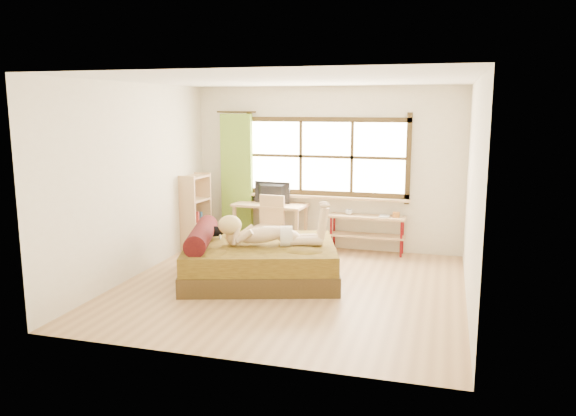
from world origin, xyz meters
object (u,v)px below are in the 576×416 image
(chair, at_px, (270,222))
(pipe_shelf, at_px, (368,226))
(bookshelf, at_px, (195,211))
(bed, at_px, (257,260))
(desk, at_px, (270,210))
(woman, at_px, (270,223))
(kitten, at_px, (215,230))

(chair, relative_size, pipe_shelf, 0.76)
(chair, bearing_deg, pipe_shelf, 22.52)
(bookshelf, bearing_deg, chair, 7.10)
(chair, height_order, pipe_shelf, chair)
(bed, height_order, desk, bed)
(bookshelf, bearing_deg, woman, -32.60)
(kitten, bearing_deg, chair, 54.85)
(bed, bearing_deg, woman, -26.96)
(desk, distance_m, pipe_shelf, 1.65)
(kitten, relative_size, chair, 0.32)
(pipe_shelf, relative_size, bookshelf, 0.99)
(woman, bearing_deg, bookshelf, 124.67)
(kitten, bearing_deg, desk, 62.32)
(woman, relative_size, chair, 1.51)
(chair, bearing_deg, kitten, -103.25)
(desk, height_order, bookshelf, bookshelf)
(kitten, distance_m, pipe_shelf, 2.62)
(bed, distance_m, bookshelf, 2.09)
(desk, bearing_deg, pipe_shelf, 9.14)
(kitten, bearing_deg, woman, -26.74)
(kitten, distance_m, bookshelf, 1.52)
(kitten, height_order, bookshelf, bookshelf)
(bed, height_order, pipe_shelf, bed)
(kitten, xyz_separation_m, desk, (0.31, 1.63, 0.02))
(kitten, height_order, chair, chair)
(chair, distance_m, pipe_shelf, 1.60)
(bed, relative_size, chair, 2.57)
(bed, height_order, kitten, bed)
(desk, bearing_deg, chair, -68.56)
(woman, bearing_deg, chair, 90.84)
(kitten, bearing_deg, pipe_shelf, 25.05)
(chair, bearing_deg, bed, -74.57)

